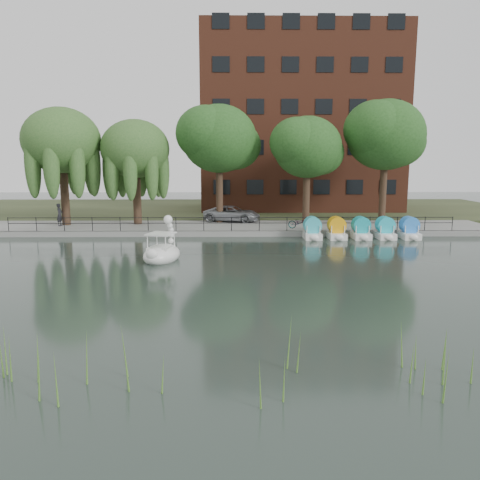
{
  "coord_description": "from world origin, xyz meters",
  "views": [
    {
      "loc": [
        0.21,
        -20.1,
        5.44
      ],
      "look_at": [
        0.5,
        4.0,
        1.3
      ],
      "focal_mm": 35.0,
      "sensor_mm": 36.0,
      "label": 1
    }
  ],
  "objects_px": {
    "minivan": "(232,212)",
    "swan_boat": "(162,251)",
    "bicycle": "(300,222)",
    "pedestrian": "(60,213)"
  },
  "relations": [
    {
      "from": "swan_boat",
      "to": "pedestrian",
      "type": "bearing_deg",
      "value": 147.3
    },
    {
      "from": "minivan",
      "to": "swan_boat",
      "type": "height_order",
      "value": "swan_boat"
    },
    {
      "from": "minivan",
      "to": "swan_boat",
      "type": "bearing_deg",
      "value": 176.04
    },
    {
      "from": "bicycle",
      "to": "pedestrian",
      "type": "distance_m",
      "value": 18.44
    },
    {
      "from": "swan_boat",
      "to": "bicycle",
      "type": "bearing_deg",
      "value": 62.18
    },
    {
      "from": "pedestrian",
      "to": "swan_boat",
      "type": "bearing_deg",
      "value": -136.92
    },
    {
      "from": "pedestrian",
      "to": "minivan",
      "type": "bearing_deg",
      "value": -77.48
    },
    {
      "from": "minivan",
      "to": "bicycle",
      "type": "bearing_deg",
      "value": -118.42
    },
    {
      "from": "bicycle",
      "to": "swan_boat",
      "type": "distance_m",
      "value": 12.7
    },
    {
      "from": "minivan",
      "to": "pedestrian",
      "type": "relative_size",
      "value": 2.69
    }
  ]
}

